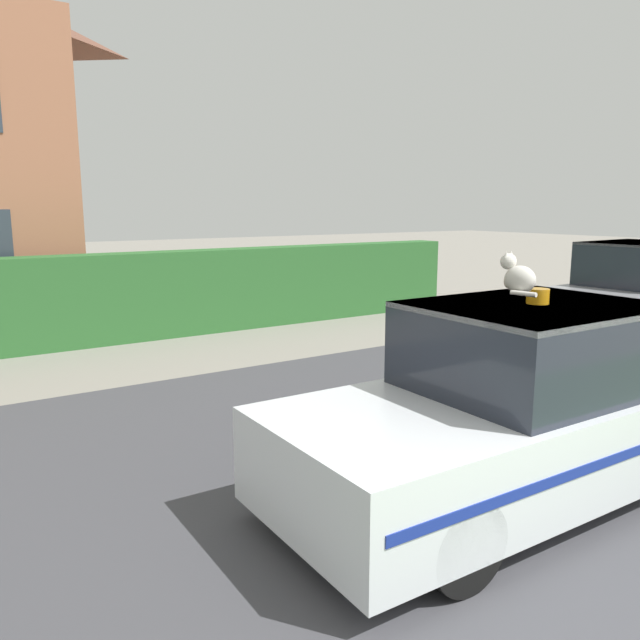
% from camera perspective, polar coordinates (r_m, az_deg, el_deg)
% --- Properties ---
extents(road_strip, '(28.00, 6.33, 0.01)m').
position_cam_1_polar(road_strip, '(5.66, 0.53, -12.40)').
color(road_strip, '#424247').
rests_on(road_strip, ground).
extents(garden_hedge, '(11.91, 0.57, 1.44)m').
position_cam_1_polar(garden_hedge, '(10.94, -13.52, 2.35)').
color(garden_hedge, '#2D662D').
rests_on(garden_hedge, ground).
extents(police_car, '(3.88, 1.64, 1.58)m').
position_cam_1_polar(police_car, '(5.01, 17.56, -7.72)').
color(police_car, black).
rests_on(police_car, road_strip).
extents(cat, '(0.20, 0.34, 0.29)m').
position_cam_1_polar(cat, '(4.60, 17.59, 3.80)').
color(cat, silver).
rests_on(cat, police_car).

